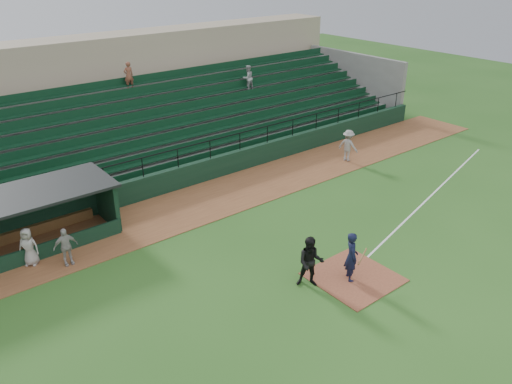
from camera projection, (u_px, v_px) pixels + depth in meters
ground at (334, 266)px, 20.16m from camera, size 90.00×90.00×0.00m
warning_track at (219, 197)px, 25.79m from camera, size 40.00×4.00×0.03m
home_plate_dirt at (353, 277)px, 19.45m from camera, size 3.00×3.00×0.03m
foul_line at (427, 200)px, 25.51m from camera, size 17.49×4.44×0.01m
stadium_structure at (138, 115)px, 30.78m from camera, size 38.00×13.08×6.40m
dugout at (2, 220)px, 20.83m from camera, size 8.90×3.20×2.42m
batter_at_plate at (351, 257)px, 18.92m from camera, size 1.19×0.88×2.01m
umpire at (311, 262)px, 18.57m from camera, size 1.25×1.23×2.03m
runner at (348, 145)px, 29.84m from camera, size 0.97×1.35×1.89m
dugout_player_a at (66, 247)px, 19.89m from camera, size 0.96×0.45×1.61m
dugout_player_b at (28, 247)px, 19.89m from camera, size 0.93×0.88×1.60m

